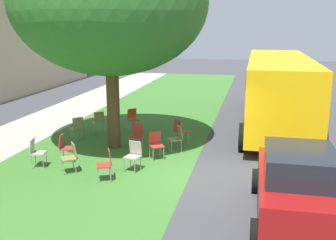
# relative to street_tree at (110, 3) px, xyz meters

# --- Properties ---
(ground) EXTENTS (80.00, 80.00, 0.00)m
(ground) POSITION_rel_street_tree_xyz_m (-2.15, -3.25, -4.89)
(ground) COLOR #424247
(grass_verge) EXTENTS (48.00, 6.00, 0.01)m
(grass_verge) POSITION_rel_street_tree_xyz_m (-2.15, -0.05, -4.89)
(grass_verge) COLOR #3D752D
(grass_verge) RESTS_ON ground
(street_tree) EXTENTS (6.42, 6.42, 7.28)m
(street_tree) POSITION_rel_street_tree_xyz_m (0.00, 0.00, 0.00)
(street_tree) COLOR brown
(street_tree) RESTS_ON ground
(chair_0) EXTENTS (0.58, 0.58, 0.88)m
(chair_0) POSITION_rel_street_tree_xyz_m (-2.64, 0.38, -4.37)
(chair_0) COLOR olive
(chair_0) RESTS_ON ground
(chair_1) EXTENTS (0.58, 0.57, 0.88)m
(chair_1) POSITION_rel_street_tree_xyz_m (-0.89, -1.73, -4.37)
(chair_1) COLOR #B7332D
(chair_1) RESTS_ON ground
(chair_2) EXTENTS (0.59, 0.59, 0.88)m
(chair_2) POSITION_rel_street_tree_xyz_m (2.40, 0.04, -4.37)
(chair_2) COLOR #C64C1E
(chair_2) RESTS_ON ground
(chair_3) EXTENTS (0.51, 0.51, 0.88)m
(chair_3) POSITION_rel_street_tree_xyz_m (-2.10, -1.36, -4.37)
(chair_3) COLOR #ADA393
(chair_3) RESTS_ON ground
(chair_4) EXTENTS (0.45, 0.44, 0.88)m
(chair_4) POSITION_rel_street_tree_xyz_m (0.05, -0.82, -4.37)
(chair_4) COLOR #B7332D
(chair_4) RESTS_ON ground
(chair_5) EXTENTS (0.57, 0.57, 0.88)m
(chair_5) POSITION_rel_street_tree_xyz_m (-0.04, -2.25, -4.37)
(chair_5) COLOR olive
(chair_5) RESTS_ON ground
(chair_6) EXTENTS (0.59, 0.59, 0.88)m
(chair_6) POSITION_rel_street_tree_xyz_m (0.56, 1.64, -4.37)
(chair_6) COLOR olive
(chair_6) RESTS_ON ground
(chair_7) EXTENTS (0.50, 0.50, 0.88)m
(chair_7) POSITION_rel_street_tree_xyz_m (-1.80, 0.98, -4.37)
(chair_7) COLOR #B7332D
(chair_7) RESTS_ON ground
(chair_8) EXTENTS (0.59, 0.59, 0.88)m
(chair_8) POSITION_rel_street_tree_xyz_m (0.92, -2.16, -4.37)
(chair_8) COLOR #B7332D
(chair_8) RESTS_ON ground
(chair_9) EXTENTS (0.50, 0.51, 0.88)m
(chair_9) POSITION_rel_street_tree_xyz_m (-2.42, 1.61, -4.37)
(chair_9) COLOR #ADA393
(chair_9) RESTS_ON ground
(chair_10) EXTENTS (0.59, 0.58, 0.88)m
(chair_10) POSITION_rel_street_tree_xyz_m (1.67, 1.24, -4.37)
(chair_10) COLOR olive
(chair_10) RESTS_ON ground
(chair_11) EXTENTS (0.55, 0.55, 0.88)m
(chair_11) POSITION_rel_street_tree_xyz_m (-3.00, -0.85, -4.37)
(chair_11) COLOR #B7332D
(chair_11) RESTS_ON ground
(parked_car) EXTENTS (3.70, 1.92, 1.65)m
(parked_car) POSITION_rel_street_tree_xyz_m (-4.34, -5.74, -4.06)
(parked_car) COLOR maroon
(parked_car) RESTS_ON ground
(school_bus) EXTENTS (10.40, 2.80, 2.88)m
(school_bus) POSITION_rel_street_tree_xyz_m (4.55, -5.69, -3.13)
(school_bus) COLOR yellow
(school_bus) RESTS_ON ground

